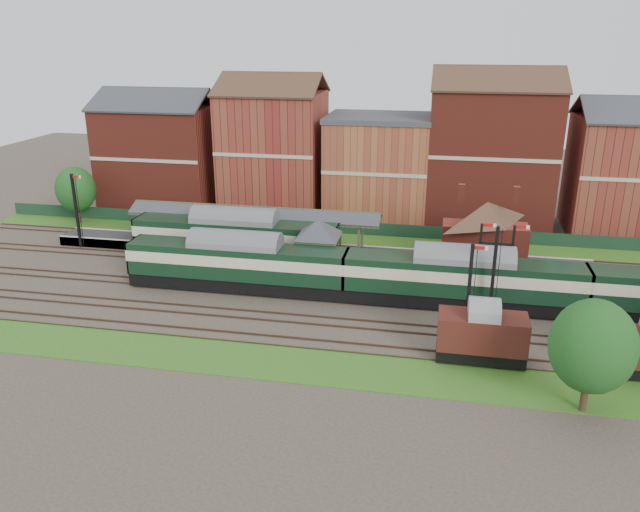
% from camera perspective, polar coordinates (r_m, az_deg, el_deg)
% --- Properties ---
extents(ground, '(160.00, 160.00, 0.00)m').
position_cam_1_polar(ground, '(54.37, 2.29, -3.86)').
color(ground, '#473D33').
rests_on(ground, ground).
extents(grass_back, '(90.00, 4.50, 0.06)m').
position_cam_1_polar(grass_back, '(69.17, 4.36, 1.41)').
color(grass_back, '#2D6619').
rests_on(grass_back, ground).
extents(grass_front, '(90.00, 5.00, 0.06)m').
position_cam_1_polar(grass_front, '(43.79, -0.21, -10.04)').
color(grass_front, '#2D6619').
rests_on(grass_front, ground).
extents(fence, '(90.00, 0.12, 1.50)m').
position_cam_1_polar(fence, '(70.84, 4.58, 2.47)').
color(fence, '#193823').
rests_on(fence, ground).
extents(platform, '(55.00, 3.40, 1.00)m').
position_cam_1_polar(platform, '(63.94, -0.76, 0.35)').
color(platform, '#2D2D2D').
rests_on(platform, ground).
extents(signal_box, '(5.40, 5.40, 6.00)m').
position_cam_1_polar(signal_box, '(56.66, -0.15, 0.63)').
color(signal_box, '#667352').
rests_on(signal_box, ground).
extents(brick_hut, '(3.20, 2.64, 2.94)m').
position_cam_1_polar(brick_hut, '(56.44, 7.85, -1.81)').
color(brick_hut, maroon).
rests_on(brick_hut, ground).
extents(station_building, '(8.10, 8.10, 5.90)m').
position_cam_1_polar(station_building, '(61.78, 14.86, 2.34)').
color(station_building, maroon).
rests_on(station_building, platform).
extents(canopy, '(26.00, 3.89, 4.08)m').
position_cam_1_polar(canopy, '(64.16, -6.04, 4.13)').
color(canopy, '#484D30').
rests_on(canopy, platform).
extents(semaphore_bracket, '(3.60, 0.25, 8.18)m').
position_cam_1_polar(semaphore_bracket, '(49.99, 15.66, -1.06)').
color(semaphore_bracket, black).
rests_on(semaphore_bracket, ground).
extents(semaphore_platform_end, '(1.23, 0.25, 8.00)m').
position_cam_1_polar(semaphore_platform_end, '(70.64, -21.38, 3.97)').
color(semaphore_platform_end, black).
rests_on(semaphore_platform_end, ground).
extents(semaphore_siding, '(1.23, 0.25, 8.00)m').
position_cam_1_polar(semaphore_siding, '(45.84, 13.45, -3.43)').
color(semaphore_siding, black).
rests_on(semaphore_siding, ground).
extents(town_backdrop, '(69.00, 10.00, 16.00)m').
position_cam_1_polar(town_backdrop, '(76.07, 5.21, 8.52)').
color(town_backdrop, maroon).
rests_on(town_backdrop, ground).
extents(dmu_train, '(58.68, 3.08, 4.51)m').
position_cam_1_polar(dmu_train, '(52.89, 12.89, -1.99)').
color(dmu_train, black).
rests_on(dmu_train, ground).
extents(platform_railcar, '(20.40, 3.21, 4.70)m').
position_cam_1_polar(platform_railcar, '(62.04, -7.72, 1.72)').
color(platform_railcar, black).
rests_on(platform_railcar, ground).
extents(goods_van_a, '(6.07, 2.63, 3.68)m').
position_cam_1_polar(goods_van_a, '(44.94, 14.58, -6.92)').
color(goods_van_a, black).
rests_on(goods_van_a, ground).
extents(tree_far, '(5.02, 5.02, 7.32)m').
position_cam_1_polar(tree_far, '(40.30, 23.66, -7.58)').
color(tree_far, '#382619').
rests_on(tree_far, ground).
extents(tree_back, '(4.68, 4.68, 6.83)m').
position_cam_1_polar(tree_back, '(80.01, -21.44, 5.69)').
color(tree_back, '#382619').
rests_on(tree_back, ground).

